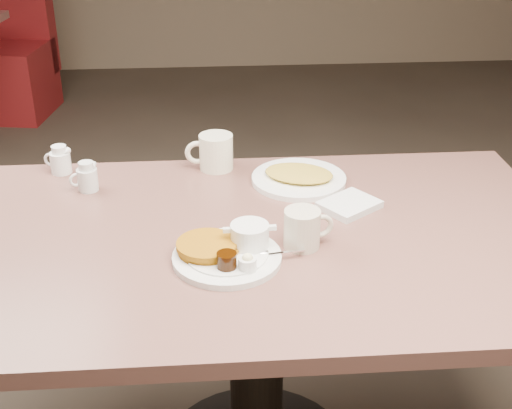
{
  "coord_description": "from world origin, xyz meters",
  "views": [
    {
      "loc": [
        -0.11,
        -1.42,
        1.57
      ],
      "look_at": [
        0.0,
        0.02,
        0.82
      ],
      "focal_mm": 48.92,
      "sensor_mm": 36.0,
      "label": 1
    }
  ],
  "objects": [
    {
      "name": "coffee_mug_far",
      "position": [
        -0.09,
        0.39,
        0.8
      ],
      "size": [
        0.14,
        0.1,
        0.1
      ],
      "color": "white",
      "rests_on": "diner_table"
    },
    {
      "name": "hash_plate",
      "position": [
        0.14,
        0.28,
        0.76
      ],
      "size": [
        0.33,
        0.33,
        0.04
      ],
      "color": "white",
      "rests_on": "diner_table"
    },
    {
      "name": "creamer_right",
      "position": [
        -0.52,
        0.39,
        0.79
      ],
      "size": [
        0.08,
        0.07,
        0.08
      ],
      "color": "white",
      "rests_on": "diner_table"
    },
    {
      "name": "diner_table",
      "position": [
        0.0,
        0.0,
        0.58
      ],
      "size": [
        1.5,
        0.9,
        0.75
      ],
      "color": "#84564C",
      "rests_on": "ground"
    },
    {
      "name": "main_plate",
      "position": [
        -0.07,
        -0.1,
        0.77
      ],
      "size": [
        0.3,
        0.25,
        0.07
      ],
      "color": "white",
      "rests_on": "diner_table"
    },
    {
      "name": "coffee_mug_near",
      "position": [
        0.1,
        -0.06,
        0.8
      ],
      "size": [
        0.12,
        0.1,
        0.09
      ],
      "color": "beige",
      "rests_on": "diner_table"
    },
    {
      "name": "creamer_left",
      "position": [
        -0.43,
        0.27,
        0.79
      ],
      "size": [
        0.08,
        0.06,
        0.08
      ],
      "color": "silver",
      "rests_on": "diner_table"
    },
    {
      "name": "napkin",
      "position": [
        0.24,
        0.12,
        0.76
      ],
      "size": [
        0.18,
        0.17,
        0.02
      ],
      "color": "silver",
      "rests_on": "diner_table"
    }
  ]
}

